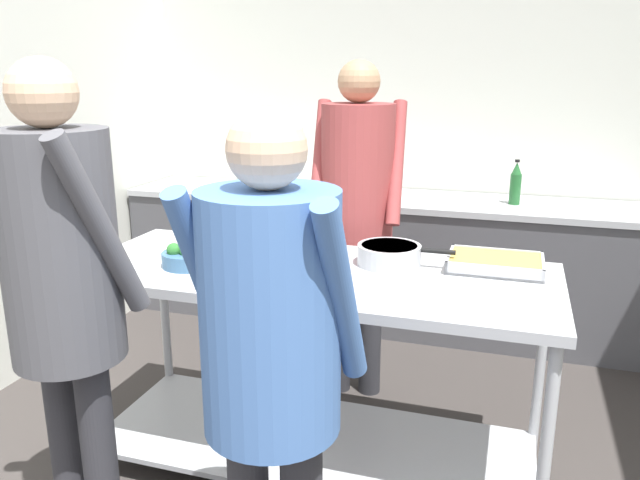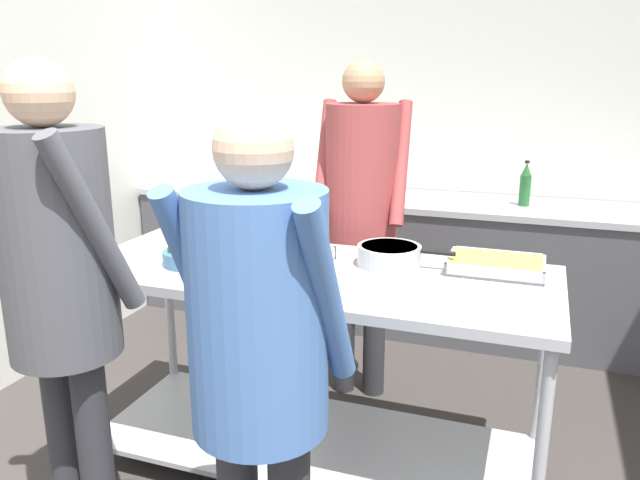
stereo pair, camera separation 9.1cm
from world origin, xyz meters
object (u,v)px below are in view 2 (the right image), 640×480
at_px(cook_behind_counter, 361,196).
at_px(serving_tray_roast, 278,259).
at_px(broccoli_bowl, 189,255).
at_px(serving_tray_vegetables, 496,265).
at_px(guest_serving_right, 59,271).
at_px(sauce_pan, 390,255).
at_px(water_bottle, 525,185).
at_px(plate_stack, 141,252).
at_px(guest_serving_left, 259,341).

bearing_deg(cook_behind_counter, serving_tray_roast, -102.60).
relative_size(broccoli_bowl, serving_tray_vegetables, 0.58).
height_order(serving_tray_roast, guest_serving_right, guest_serving_right).
xyz_separation_m(sauce_pan, water_bottle, (0.48, 1.58, 0.06)).
distance_m(plate_stack, serving_tray_vegetables, 1.52).
xyz_separation_m(broccoli_bowl, water_bottle, (1.28, 1.85, 0.06)).
relative_size(serving_tray_roast, guest_serving_left, 0.25).
relative_size(plate_stack, water_bottle, 0.88).
distance_m(cook_behind_counter, water_bottle, 1.27).
relative_size(sauce_pan, serving_tray_vegetables, 1.07).
distance_m(serving_tray_roast, water_bottle, 1.96).
xyz_separation_m(serving_tray_vegetables, guest_serving_right, (-1.30, -1.00, 0.14)).
distance_m(serving_tray_roast, serving_tray_vegetables, 0.90).
relative_size(serving_tray_vegetables, cook_behind_counter, 0.22).
xyz_separation_m(sauce_pan, guest_serving_right, (-0.87, -0.93, 0.12)).
height_order(plate_stack, water_bottle, water_bottle).
xyz_separation_m(plate_stack, cook_behind_counter, (0.78, 0.80, 0.15)).
height_order(broccoli_bowl, guest_serving_right, guest_serving_right).
bearing_deg(plate_stack, serving_tray_roast, 7.99).
xyz_separation_m(serving_tray_roast, cook_behind_counter, (0.16, 0.71, 0.14)).
xyz_separation_m(plate_stack, sauce_pan, (1.07, 0.23, 0.03)).
bearing_deg(broccoli_bowl, cook_behind_counter, 58.55).
distance_m(guest_serving_right, water_bottle, 2.85).
bearing_deg(serving_tray_roast, sauce_pan, 18.02).
distance_m(guest_serving_right, cook_behind_counter, 1.61).
height_order(broccoli_bowl, sauce_pan, broccoli_bowl).
bearing_deg(serving_tray_roast, cook_behind_counter, 77.40).
relative_size(sauce_pan, cook_behind_counter, 0.23).
distance_m(guest_serving_left, cook_behind_counter, 1.59).
xyz_separation_m(sauce_pan, cook_behind_counter, (-0.29, 0.57, 0.12)).
xyz_separation_m(plate_stack, serving_tray_roast, (0.62, 0.09, 0.01)).
xyz_separation_m(plate_stack, broccoli_bowl, (0.27, -0.04, 0.02)).
distance_m(plate_stack, cook_behind_counter, 1.13).
relative_size(guest_serving_right, cook_behind_counter, 0.99).
distance_m(plate_stack, broccoli_bowl, 0.27).
relative_size(serving_tray_roast, water_bottle, 1.45).
xyz_separation_m(cook_behind_counter, water_bottle, (0.77, 1.01, -0.07)).
relative_size(broccoli_bowl, serving_tray_roast, 0.54).
bearing_deg(serving_tray_roast, water_bottle, 61.64).
bearing_deg(plate_stack, broccoli_bowl, -8.03).
distance_m(serving_tray_roast, guest_serving_right, 0.91).
bearing_deg(sauce_pan, broccoli_bowl, -161.30).
relative_size(serving_tray_roast, serving_tray_vegetables, 1.07).
bearing_deg(serving_tray_vegetables, broccoli_bowl, -164.72).
bearing_deg(guest_serving_right, water_bottle, 61.61).
bearing_deg(cook_behind_counter, serving_tray_vegetables, -35.12).
bearing_deg(plate_stack, water_bottle, 49.39).
distance_m(serving_tray_roast, guest_serving_left, 0.93).
xyz_separation_m(serving_tray_vegetables, cook_behind_counter, (-0.71, 0.50, 0.14)).
distance_m(broccoli_bowl, water_bottle, 2.25).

